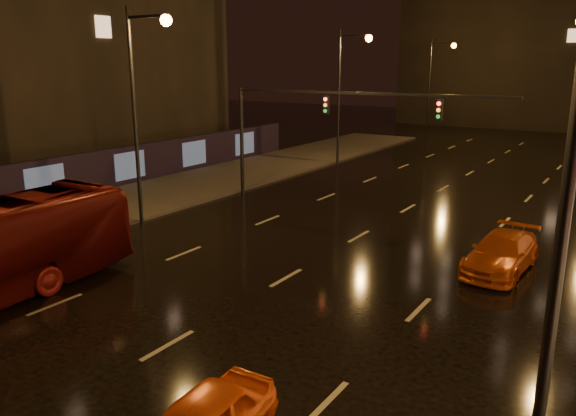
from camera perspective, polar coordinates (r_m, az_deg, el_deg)
The scene contains 6 objects.
ground at distance 28.98m, azimuth 10.66°, elevation -0.88°, with size 140.00×140.00×0.00m, color black.
sidewalk_left at distance 32.67m, azimuth -15.43°, elevation 0.72°, with size 7.00×70.00×0.15m, color #38332D.
hoarding_left at distance 33.54m, azimuth -23.63°, elevation 2.42°, with size 0.30×46.00×2.50m, color black.
traffic_signal at distance 30.36m, azimuth 2.12°, elevation 9.15°, with size 15.31×0.32×6.20m.
streetlight_right at distance 8.19m, azimuth 22.22°, elevation 5.71°, with size 2.64×0.50×10.00m.
taxi_far at distance 22.42m, azimuth 20.85°, elevation -4.30°, with size 1.93×4.74×1.38m, color #CD5013.
Camera 1 is at (10.41, -5.98, 7.52)m, focal length 35.00 mm.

